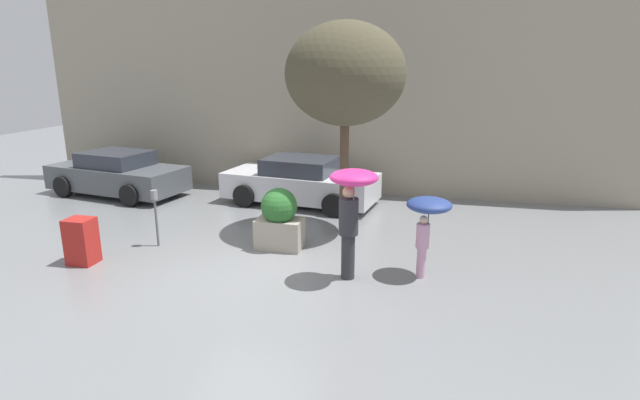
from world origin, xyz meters
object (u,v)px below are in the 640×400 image
Objects in this scene: person_adult at (351,200)px; person_child at (428,213)px; street_tree at (345,75)px; newspaper_box at (82,241)px; parking_meter at (155,206)px; parked_car_near at (301,182)px; planter_box at (279,219)px; parked_car_far at (118,174)px.

person_adult reaches higher than person_child.
street_tree reaches higher than person_child.
newspaper_box is (-6.46, -0.86, -0.75)m from person_child.
person_adult is at bearing -10.42° from parking_meter.
parked_car_near is 3.94m from street_tree.
newspaper_box is at bearing -146.54° from street_tree.
parking_meter is at bearing -169.57° from planter_box.
person_child reaches higher than newspaper_box.
person_adult reaches higher than parked_car_near.
parked_car_far is (-7.72, 4.48, -0.87)m from person_adult.
person_adult is at bearing -146.84° from parked_car_near.
newspaper_box is at bearing 158.16° from parked_car_near.
person_child is (3.00, -0.80, 0.56)m from planter_box.
planter_box is 3.16m from person_child.
planter_box is 3.84m from newspaper_box.
person_adult is 3.37m from street_tree.
parked_car_far is at bearing -160.66° from person_adult.
parking_meter is 1.36× the size of newspaper_box.
planter_box is at bearing 124.03° from person_child.
street_tree is 3.80× the size of parking_meter.
street_tree reaches higher than newspaper_box.
parked_car_far is at bearing 117.58° from newspaper_box.
parked_car_near is at bearing 98.02° from planter_box.
newspaper_box is at bearing -127.29° from parking_meter.
parking_meter is (-2.07, -3.95, 0.28)m from parked_car_near.
parked_car_near is (-0.49, 3.48, -0.03)m from planter_box.
person_child is 5.58m from parking_meter.
person_child is at bearing -132.57° from parked_car_near.
street_tree reaches higher than parking_meter.
parked_car_near is 1.02× the size of parked_car_far.
newspaper_box is at bearing -126.08° from person_adult.
planter_box reaches higher than newspaper_box.
parked_car_far is at bearing 151.77° from planter_box.
person_adult is 5.29m from newspaper_box.
person_adult is 8.97m from parked_car_far.
street_tree is at bearing 50.87° from planter_box.
street_tree is 6.28m from newspaper_box.
parked_car_far is 5.07m from parking_meter.
person_adult is at bearing -109.91° from parked_car_far.
parked_car_far is 5.51m from newspaper_box.
street_tree is at bearing -94.49° from parked_car_far.
parking_meter is (3.46, -3.70, 0.28)m from parked_car_far.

